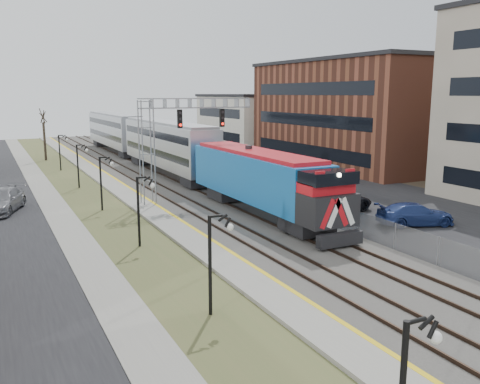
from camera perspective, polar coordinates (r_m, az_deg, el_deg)
sidewalk at (r=44.97m, az=-20.75°, el=-0.54°), size 2.00×120.00×0.08m
grass_median at (r=45.35m, az=-16.99°, el=-0.22°), size 4.00×120.00×0.06m
platform at (r=45.91m, az=-13.31°, el=0.21°), size 2.00×120.00×0.24m
ballast_bed at (r=47.28m, az=-7.41°, el=0.70°), size 8.00×120.00×0.20m
parking_lot at (r=52.40m, az=5.07°, el=1.67°), size 16.00×120.00×0.04m
platform_edge at (r=46.09m, az=-12.25°, el=0.46°), size 0.24×120.00×0.01m
track_near at (r=46.64m, az=-9.74°, el=0.71°), size 1.58×120.00×0.15m
track_far at (r=47.75m, az=-5.72°, el=1.05°), size 1.58×120.00×0.15m
train at (r=56.97m, az=-9.47°, el=5.21°), size 3.00×63.05×5.33m
signal_gantry at (r=39.11m, az=-8.05°, el=6.66°), size 9.00×1.07×8.15m
lampposts at (r=28.93m, az=-11.48°, el=-2.16°), size 0.14×62.14×4.00m
fence at (r=48.68m, az=-2.76°, el=1.91°), size 0.04×120.00×1.60m
buildings_east at (r=57.59m, az=19.32°, el=8.23°), size 16.00×76.00×15.00m
car_lot_c at (r=37.63m, az=10.64°, el=-0.99°), size 5.65×2.64×1.56m
car_lot_d at (r=34.92m, az=19.06°, el=-2.44°), size 5.39×3.47×1.45m
car_lot_e at (r=47.94m, az=1.37°, el=1.69°), size 4.57×3.18×1.44m
car_lot_f at (r=47.24m, az=4.08°, el=1.54°), size 4.69×3.19×1.46m
car_street_b at (r=40.56m, az=-25.21°, el=-0.94°), size 4.06×6.10×1.64m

